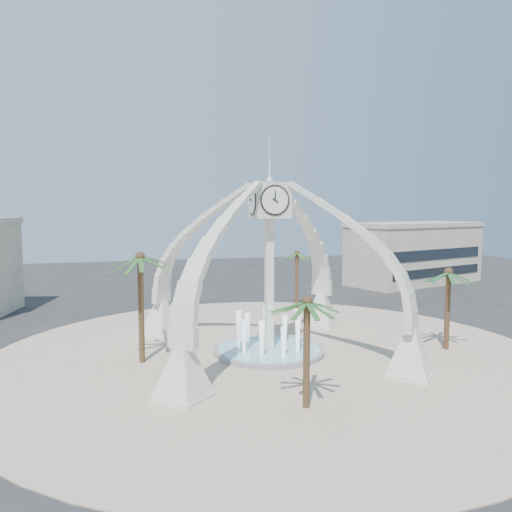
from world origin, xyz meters
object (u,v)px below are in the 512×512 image
object	(u,v)px
clock_tower	(269,265)
palm_east	(449,273)
palm_west	(140,259)
palm_north	(297,254)
fountain	(269,350)
palm_south	(307,303)

from	to	relation	value
clock_tower	palm_east	xyz separation A→B (m)	(13.06, -2.47, -0.74)
palm_west	palm_north	distance (m)	22.06
clock_tower	palm_west	size ratio (longest dim) A/B	2.23
clock_tower	palm_north	distance (m)	16.65
fountain	palm_south	distance (m)	11.41
clock_tower	palm_east	world-z (taller)	clock_tower
palm_south	clock_tower	bearing A→B (deg)	84.21
palm_east	palm_west	world-z (taller)	palm_west
clock_tower	fountain	distance (m)	6.20
fountain	palm_west	size ratio (longest dim) A/B	0.99
palm_north	palm_south	size ratio (longest dim) A/B	1.03
clock_tower	fountain	size ratio (longest dim) A/B	2.24
palm_south	palm_east	bearing A→B (deg)	28.26
palm_west	palm_south	xyz separation A→B (m)	(7.95, -10.29, -1.53)
fountain	palm_west	world-z (taller)	palm_west
palm_west	palm_south	bearing A→B (deg)	-52.32
clock_tower	palm_east	bearing A→B (deg)	-10.71
palm_east	palm_south	bearing A→B (deg)	-151.74
palm_north	palm_south	distance (m)	26.30
fountain	palm_north	world-z (taller)	palm_north
clock_tower	palm_south	xyz separation A→B (m)	(-1.02, -10.04, -0.88)
palm_east	palm_north	bearing A→B (deg)	107.72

